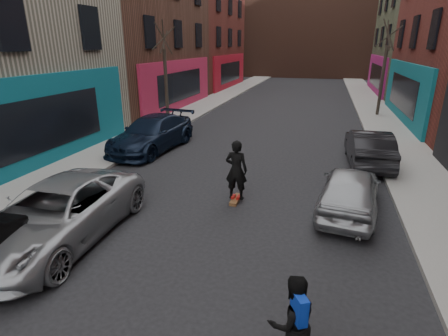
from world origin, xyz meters
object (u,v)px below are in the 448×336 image
Objects in this scene: skateboarder at (236,170)px; pedestrian at (292,322)px; tree_left_far at (165,66)px; parked_left_end at (152,133)px; tree_right_far at (385,61)px; parked_left_far at (57,213)px; parked_right_far at (350,190)px; parked_right_end at (369,147)px; skateboard at (236,200)px.

skateboarder is 1.21× the size of pedestrian.
tree_left_far is 1.26× the size of parked_left_end.
tree_left_far reaches higher than skateboarder.
tree_right_far is 1.33× the size of parked_left_far.
skateboarder is (3.59, 3.33, 0.30)m from parked_left_far.
parked_left_far is at bearing 34.88° from parked_right_far.
parked_right_end is 2.30× the size of skateboarder.
parked_left_far is (3.00, -12.87, -2.67)m from tree_left_far.
tree_left_far is 1.67× the size of parked_right_far.
pedestrian is at bearing 86.43° from parked_right_far.
parked_right_far is at bearing -99.52° from tree_right_far.
tree_left_far is at bearing 125.69° from skateboard.
parked_left_far reaches higher than skateboard.
parked_left_end is 1.23× the size of parked_right_end.
skateboard is at bearing -55.36° from tree_left_far.
skateboard is at bearing 40.82° from parked_left_far.
pedestrian is (2.16, -5.37, -0.25)m from skateboarder.
parked_left_end is 6.44× the size of skateboard.
parked_right_far is 4.72m from parked_right_end.
tree_right_far is 16.95m from skateboard.
parked_left_far is 7.71m from parked_right_far.
pedestrian is at bearing -67.00° from skateboard.
pedestrian is at bearing -48.23° from parked_left_end.
parked_right_end is 10.43m from pedestrian.
tree_right_far reaches higher than parked_left_end.
parked_left_far is 0.99× the size of parked_left_end.
parked_left_far is 4.91m from skateboarder.
parked_left_far is (-9.40, -18.87, -2.82)m from tree_right_far.
parked_left_end is 9.19m from parked_right_end.
tree_right_far is at bearing 25.82° from tree_left_far.
parked_right_end is at bearing 44.49° from parked_left_far.
parked_left_far is 1.32× the size of parked_right_far.
parked_right_end is (7.77, 8.19, -0.02)m from parked_left_far.
parked_right_far is at bearing -174.82° from skateboarder.
tree_left_far is 0.96× the size of tree_right_far.
parked_left_end is 2.82× the size of skateboarder.
parked_left_end is at bearing -134.09° from tree_right_far.
tree_right_far is at bearing -129.39° from pedestrian.
skateboarder is at bearing -35.82° from parked_left_end.
tree_left_far reaches higher than parked_left_end.
parked_right_far reaches higher than skateboard.
tree_right_far is 8.50× the size of skateboard.
pedestrian is at bearing -59.58° from tree_left_far.
parked_left_far is at bearing -76.88° from tree_left_far.
parked_left_far is at bearing -49.01° from pedestrian.
skateboarder is at bearing -110.50° from tree_right_far.
tree_left_far is 1.55× the size of parked_right_end.
tree_right_far is 1.62× the size of parked_right_end.
parked_left_end is 1.33× the size of parked_right_far.
pedestrian is at bearing -99.89° from tree_right_far.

